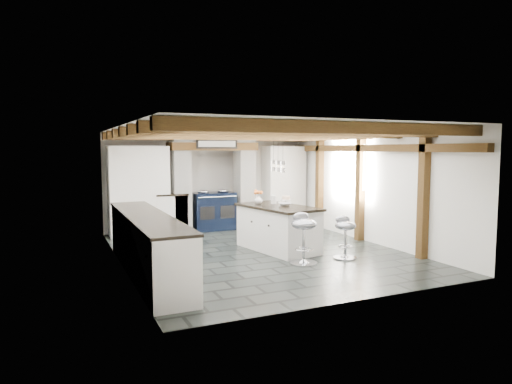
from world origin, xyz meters
name	(u,v)px	position (x,y,z in m)	size (l,w,h in m)	color
ground	(260,252)	(0.00, 0.00, 0.00)	(6.00, 6.00, 0.00)	black
room_shell	(205,191)	(-0.61, 1.42, 1.07)	(6.00, 6.03, 6.00)	white
range_cooker	(213,210)	(0.00, 2.68, 0.47)	(1.00, 0.63, 0.99)	black
kitchen_island	(278,227)	(0.40, 0.06, 0.44)	(1.20, 1.86, 1.14)	white
bar_stool_near	(345,232)	(1.17, -1.05, 0.47)	(0.47, 0.47, 0.76)	silver
bar_stool_far	(303,232)	(0.30, -1.09, 0.54)	(0.47, 0.47, 0.87)	silver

